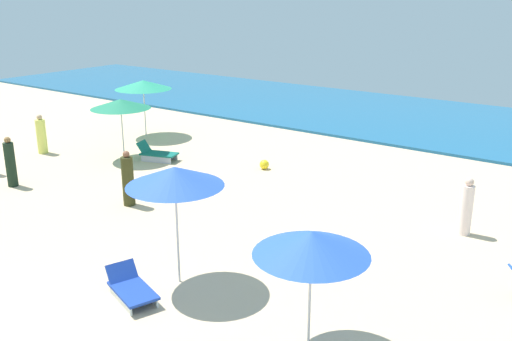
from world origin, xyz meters
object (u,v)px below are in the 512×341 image
lounge_chair_3_0 (157,154)px  umbrella_2 (143,85)px  beachgoer_1 (128,180)px  beach_ball_0 (264,165)px  umbrella_1 (175,176)px  umbrella_3 (120,104)px  beachgoer_2 (467,208)px  beachgoer_7 (41,135)px  lounge_chair_1_0 (131,288)px  beachgoer_5 (10,163)px  umbrella_5 (311,243)px

lounge_chair_3_0 → umbrella_2: bearing=34.5°
beachgoer_1 → lounge_chair_3_0: bearing=-154.9°
lounge_chair_3_0 → beach_ball_0: lounge_chair_3_0 is taller
umbrella_1 → umbrella_3: umbrella_1 is taller
beachgoer_1 → beachgoer_2: size_ratio=1.08×
lounge_chair_3_0 → beachgoer_1: 4.78m
lounge_chair_3_0 → beach_ball_0: (3.99, 1.53, -0.10)m
lounge_chair_3_0 → beach_ball_0: bearing=-86.8°
umbrella_2 → beach_ball_0: (7.21, -0.95, -2.13)m
lounge_chair_3_0 → beachgoer_7: size_ratio=1.04×
lounge_chair_1_0 → beachgoer_2: 8.91m
lounge_chair_1_0 → lounge_chair_3_0: lounge_chair_3_0 is taller
lounge_chair_3_0 → beach_ball_0: 4.27m
lounge_chair_1_0 → umbrella_2: (-10.24, 10.09, 2.07)m
beachgoer_2 → beachgoer_7: (-16.15, -1.91, -0.03)m
umbrella_3 → beachgoer_2: bearing=2.1°
umbrella_2 → umbrella_3: umbrella_2 is taller
umbrella_1 → umbrella_2: 13.84m
beachgoer_5 → beachgoer_7: (-2.75, 3.01, -0.07)m
lounge_chair_1_0 → umbrella_3: bearing=68.6°
umbrella_2 → beach_ball_0: size_ratio=7.21×
umbrella_2 → umbrella_1: bearing=-40.3°
umbrella_1 → lounge_chair_3_0: umbrella_1 is taller
beach_ball_0 → beachgoer_1: bearing=-102.7°
umbrella_2 → beachgoer_5: (1.50, -7.45, -1.51)m
lounge_chair_1_0 → umbrella_1: bearing=3.8°
beachgoer_1 → beach_ball_0: size_ratio=4.94×
lounge_chair_1_0 → beachgoer_5: bearing=92.3°
umbrella_1 → umbrella_5: (3.62, -0.41, -0.40)m
beachgoer_2 → beach_ball_0: size_ratio=4.59×
umbrella_1 → beachgoer_7: (-11.79, 4.52, -1.77)m
umbrella_3 → beachgoer_2: umbrella_3 is taller
lounge_chair_1_0 → beachgoer_7: size_ratio=0.96×
umbrella_2 → umbrella_3: size_ratio=1.08×
umbrella_5 → umbrella_2: bearing=146.5°
umbrella_1 → beachgoer_5: size_ratio=1.60×
umbrella_3 → beach_ball_0: umbrella_3 is taller
lounge_chair_1_0 → beachgoer_2: beachgoer_2 is taller
umbrella_5 → beachgoer_2: umbrella_5 is taller
umbrella_1 → umbrella_2: bearing=139.7°
lounge_chair_3_0 → umbrella_5: bearing=-140.0°
beachgoer_7 → beach_ball_0: beachgoer_7 is taller
umbrella_3 → beachgoer_2: (12.97, 0.46, -1.39)m
umbrella_5 → lounge_chair_3_0: bearing=147.8°
beach_ball_0 → umbrella_1: bearing=-67.3°
lounge_chair_1_0 → umbrella_2: 14.52m
beachgoer_5 → lounge_chair_1_0: bearing=122.0°
umbrella_3 → beachgoer_5: size_ratio=1.37×
umbrella_1 → umbrella_3: 10.48m
lounge_chair_3_0 → umbrella_1: bearing=-149.3°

